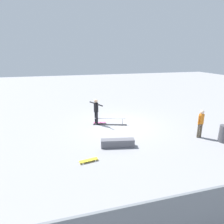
% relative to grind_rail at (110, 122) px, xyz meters
% --- Properties ---
extents(ground_plane, '(60.00, 60.00, 0.00)m').
position_rel_grind_rail_xyz_m(ground_plane, '(-0.48, 0.19, -0.19)').
color(ground_plane, gray).
extents(grind_rail, '(2.14, 0.90, 0.44)m').
position_rel_grind_rail_xyz_m(grind_rail, '(0.00, 0.00, 0.00)').
color(grind_rail, black).
rests_on(grind_rail, ground_plane).
extents(skate_ledge, '(1.67, 0.66, 0.39)m').
position_rel_grind_rail_xyz_m(skate_ledge, '(0.41, 3.07, 0.01)').
color(skate_ledge, '#595960').
rests_on(skate_ledge, ground_plane).
extents(skater_main, '(0.63, 1.26, 1.67)m').
position_rel_grind_rail_xyz_m(skater_main, '(0.83, -0.29, 0.78)').
color(skater_main, black).
rests_on(skater_main, ground_plane).
extents(skateboard_main, '(0.82, 0.33, 0.09)m').
position_rel_grind_rail_xyz_m(skateboard_main, '(0.60, -0.36, -0.12)').
color(skateboard_main, '#E05993').
rests_on(skateboard_main, ground_plane).
extents(bystander_orange_shirt, '(0.35, 0.21, 1.56)m').
position_rel_grind_rail_xyz_m(bystander_orange_shirt, '(-4.20, 3.16, 0.69)').
color(bystander_orange_shirt, brown).
rests_on(bystander_orange_shirt, ground_plane).
extents(loose_skateboard_yellow, '(0.82, 0.35, 0.09)m').
position_rel_grind_rail_xyz_m(loose_skateboard_yellow, '(2.00, 4.07, -0.12)').
color(loose_skateboard_yellow, yellow).
rests_on(loose_skateboard_yellow, ground_plane).
extents(trash_bin, '(0.48, 0.48, 0.89)m').
position_rel_grind_rail_xyz_m(trash_bin, '(-5.03, 3.96, 0.25)').
color(trash_bin, '#47474C').
rests_on(trash_bin, ground_plane).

